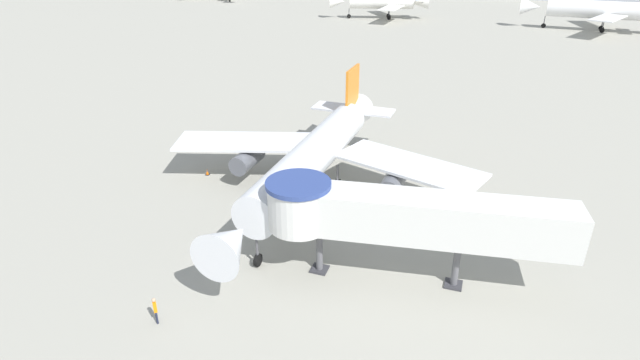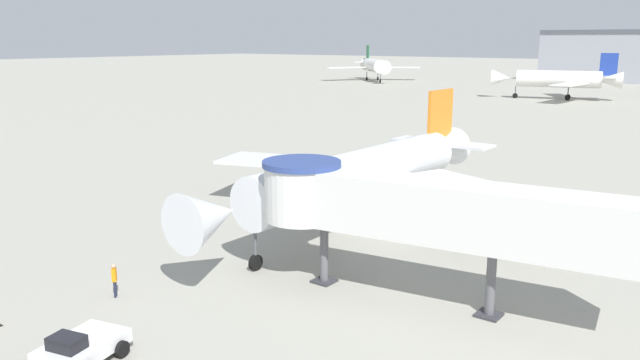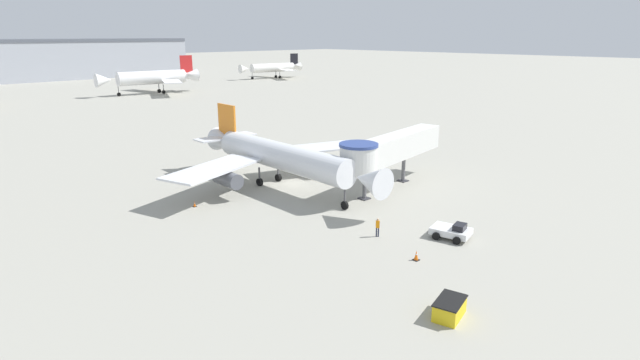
% 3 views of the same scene
% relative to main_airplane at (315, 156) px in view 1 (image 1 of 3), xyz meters
% --- Properties ---
extents(ground_plane, '(800.00, 800.00, 0.00)m').
position_rel_main_airplane_xyz_m(ground_plane, '(1.81, -0.04, -3.68)').
color(ground_plane, '#9E9B8E').
extents(main_airplane, '(27.93, 28.98, 8.63)m').
position_rel_main_airplane_xyz_m(main_airplane, '(0.00, 0.00, 0.00)').
color(main_airplane, silver).
rests_on(main_airplane, ground_plane).
extents(jet_bridge, '(18.68, 5.70, 6.39)m').
position_rel_main_airplane_xyz_m(jet_bridge, '(8.44, -9.29, 1.02)').
color(jet_bridge, silver).
rests_on(jet_bridge, ground_plane).
extents(traffic_cone_port_wing, '(0.37, 0.37, 0.61)m').
position_rel_main_airplane_xyz_m(traffic_cone_port_wing, '(-10.81, 0.59, -3.39)').
color(traffic_cone_port_wing, black).
rests_on(traffic_cone_port_wing, ground_plane).
extents(ground_crew_marshaller, '(0.36, 0.37, 1.72)m').
position_rel_main_airplane_xyz_m(ground_crew_marshaller, '(-3.28, -17.73, -2.69)').
color(ground_crew_marshaller, '#1E2338').
rests_on(ground_crew_marshaller, ground_plane).
extents(background_jet_red_tail, '(30.67, 30.19, 10.99)m').
position_rel_main_airplane_xyz_m(background_jet_red_tail, '(33.96, 99.83, 1.14)').
color(background_jet_red_tail, white).
rests_on(background_jet_red_tail, ground_plane).
extents(background_jet_blue_tail, '(26.26, 26.21, 9.85)m').
position_rel_main_airplane_xyz_m(background_jet_blue_tail, '(-17.12, 103.25, 0.67)').
color(background_jet_blue_tail, white).
rests_on(background_jet_blue_tail, ground_plane).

